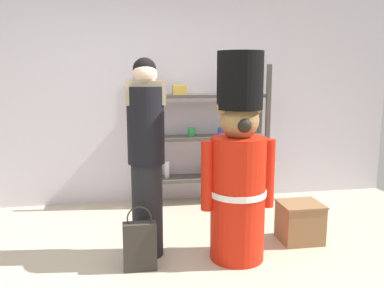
% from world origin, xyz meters
% --- Properties ---
extents(ground_plane, '(6.40, 6.40, 0.00)m').
position_xyz_m(ground_plane, '(0.00, 0.00, 0.00)').
color(ground_plane, beige).
extents(back_wall, '(6.40, 0.12, 2.60)m').
position_xyz_m(back_wall, '(0.00, 2.20, 1.30)').
color(back_wall, silver).
rests_on(back_wall, ground_plane).
extents(merchandise_shelf, '(1.51, 0.35, 1.69)m').
position_xyz_m(merchandise_shelf, '(0.73, 1.98, 0.84)').
color(merchandise_shelf, '#4C4742').
rests_on(merchandise_shelf, ground_plane).
extents(teddy_bear_guard, '(0.64, 0.48, 1.76)m').
position_xyz_m(teddy_bear_guard, '(0.67, 0.39, 0.80)').
color(teddy_bear_guard, red).
rests_on(teddy_bear_guard, ground_plane).
extents(person_shopper, '(0.33, 0.31, 1.71)m').
position_xyz_m(person_shopper, '(-0.08, 0.58, 0.90)').
color(person_shopper, black).
rests_on(person_shopper, ground_plane).
extents(shopping_bag, '(0.27, 0.11, 0.54)m').
position_xyz_m(shopping_bag, '(-0.17, 0.31, 0.21)').
color(shopping_bag, '#332D28').
rests_on(shopping_bag, ground_plane).
extents(display_crate, '(0.39, 0.36, 0.38)m').
position_xyz_m(display_crate, '(1.36, 0.63, 0.19)').
color(display_crate, olive).
rests_on(display_crate, ground_plane).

